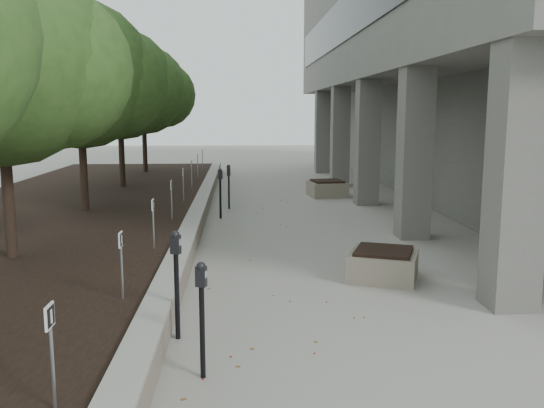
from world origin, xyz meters
name	(u,v)px	position (x,y,z in m)	size (l,w,h in m)	color
ground	(294,336)	(0.00, 0.00, 0.00)	(90.00, 90.00, 0.00)	gray
retaining_wall	(201,208)	(-1.82, 9.00, 0.25)	(0.39, 26.00, 0.50)	gray
planting_bed	(70,211)	(-5.50, 9.00, 0.20)	(7.00, 26.00, 0.40)	black
crabapple_tree_2	(1,104)	(-4.80, 3.00, 3.12)	(4.60, 4.00, 5.44)	#2B4E1E
crabapple_tree_3	(80,106)	(-4.80, 8.00, 3.12)	(4.60, 4.00, 5.44)	#2B4E1E
crabapple_tree_4	(120,108)	(-4.80, 13.00, 3.12)	(4.60, 4.00, 5.44)	#2B4E1E
crabapple_tree_5	(143,109)	(-4.80, 18.00, 3.12)	(4.60, 4.00, 5.44)	#2B4E1E
parking_sign_1	(52,357)	(-2.35, -2.50, 0.88)	(0.04, 0.22, 0.96)	black
parking_sign_2	(122,266)	(-2.35, 0.50, 0.88)	(0.04, 0.22, 0.96)	black
parking_sign_3	(153,224)	(-2.35, 3.50, 0.88)	(0.04, 0.22, 0.96)	black
parking_sign_4	(172,200)	(-2.35, 6.50, 0.88)	(0.04, 0.22, 0.96)	black
parking_sign_5	(183,185)	(-2.35, 9.50, 0.88)	(0.04, 0.22, 0.96)	black
parking_sign_6	(192,174)	(-2.35, 12.50, 0.88)	(0.04, 0.22, 0.96)	black
parking_sign_7	(198,166)	(-2.35, 15.50, 0.88)	(0.04, 0.22, 0.96)	black
parking_sign_8	(202,160)	(-2.35, 18.50, 0.88)	(0.04, 0.22, 0.96)	black
parking_meter_1	(202,320)	(-1.15, -1.14, 0.68)	(0.13, 0.10, 1.35)	black
parking_meter_2	(177,285)	(-1.55, 0.02, 0.73)	(0.14, 0.10, 1.46)	black
parking_meter_3	(220,194)	(-1.25, 8.76, 0.71)	(0.14, 0.10, 1.42)	black
parking_meter_4	(229,188)	(-1.04, 10.39, 0.65)	(0.13, 0.09, 1.30)	black
parking_meter_5	(229,183)	(-1.07, 11.81, 0.63)	(0.12, 0.09, 1.26)	black
planter_front	(383,264)	(1.86, 2.61, 0.27)	(1.17, 1.17, 0.54)	gray
planter_back	(327,188)	(2.42, 12.88, 0.29)	(1.25, 1.25, 0.58)	gray
berry_scatter	(268,249)	(-0.10, 5.00, 0.01)	(3.30, 14.10, 0.02)	maroon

